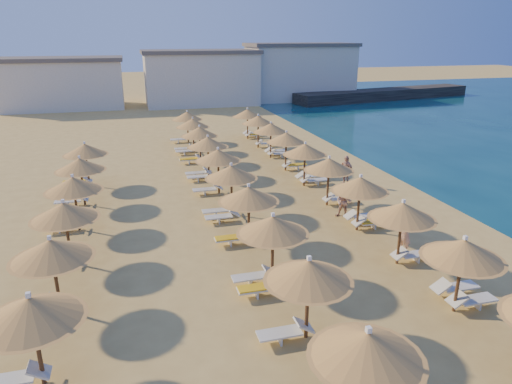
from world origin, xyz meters
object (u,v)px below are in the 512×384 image
object	(u,v)px
beachgoer_a	(405,234)
jetty	(385,94)
parasol_row_west	(231,173)
beachgoer_b	(344,202)
beachgoer_c	(346,170)
parasol_row_east	(329,165)

from	to	relation	value
beachgoer_a	jetty	bearing A→B (deg)	132.48
jetty	parasol_row_west	world-z (taller)	parasol_row_west
jetty	beachgoer_b	size ratio (longest dim) A/B	17.04
parasol_row_west	beachgoer_c	distance (m)	8.87
jetty	beachgoer_a	distance (m)	53.05
parasol_row_east	beachgoer_c	world-z (taller)	parasol_row_east
parasol_row_east	beachgoer_a	size ratio (longest dim) A/B	20.81
parasol_row_east	beachgoer_c	size ratio (longest dim) A/B	20.39
parasol_row_east	beachgoer_b	world-z (taller)	parasol_row_east
beachgoer_c	beachgoer_b	world-z (taller)	beachgoer_c
beachgoer_b	beachgoer_c	bearing A→B (deg)	106.61
jetty	parasol_row_east	size ratio (longest dim) A/B	0.76
jetty	beachgoer_a	xyz separation A→B (m)	(-26.03, -46.22, 0.19)
parasol_row_west	beachgoer_c	bearing A→B (deg)	21.03
jetty	beachgoer_c	size ratio (longest dim) A/B	15.56
parasol_row_east	beachgoer_a	bearing A→B (deg)	-83.08
jetty	beachgoer_b	distance (m)	49.53
parasol_row_east	jetty	bearing A→B (deg)	55.96
parasol_row_west	jetty	bearing A→B (deg)	50.81
parasol_row_west	beachgoer_b	world-z (taller)	parasol_row_west
parasol_row_west	beachgoer_b	distance (m)	6.10
beachgoer_b	parasol_row_east	bearing A→B (deg)	134.89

